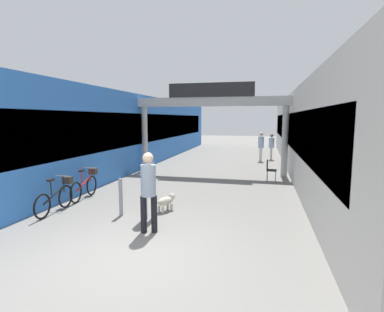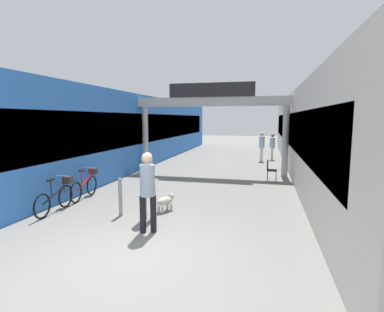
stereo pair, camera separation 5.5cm
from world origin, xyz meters
name	(u,v)px [view 1 (the left image)]	position (x,y,z in m)	size (l,w,h in m)	color
ground_plane	(134,252)	(0.00, 0.00, 0.00)	(80.00, 80.00, 0.00)	gray
storefront_left	(131,131)	(-5.09, 11.00, 1.90)	(3.00, 26.00, 3.79)	blue
storefront_right	(318,132)	(5.09, 11.00, 1.90)	(3.00, 26.00, 3.79)	beige
arcade_sign_gateway	(211,110)	(0.00, 8.76, 3.01)	(7.40, 0.47, 4.22)	#B2B2B2
pedestrian_with_dog	(149,181)	(-0.42, 1.89, 1.01)	(0.48, 0.48, 1.75)	#8C9EB2
pedestrian_companion	(148,187)	(-0.09, 1.04, 1.07)	(0.43, 0.43, 1.85)	black
pedestrian_carrying_crate	(261,145)	(2.28, 13.44, 1.02)	(0.38, 0.40, 1.77)	silver
pedestrian_elderly_walking	(271,145)	(2.92, 14.29, 0.93)	(0.35, 0.39, 1.63)	silver
dog_on_leash	(167,201)	(-0.20, 2.66, 0.29)	(0.49, 0.67, 0.48)	beige
bicycle_black_nearest	(57,197)	(-3.16, 1.89, 0.44)	(0.46, 1.69, 0.98)	black
bicycle_red_second	(86,185)	(-3.22, 3.37, 0.44)	(0.46, 1.69, 0.98)	black
bollard_post_metal	(121,197)	(-1.27, 1.98, 0.53)	(0.10, 0.10, 1.04)	gray
cafe_chair_black_nearer	(270,168)	(2.70, 7.47, 0.54)	(0.42, 0.42, 0.89)	gray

